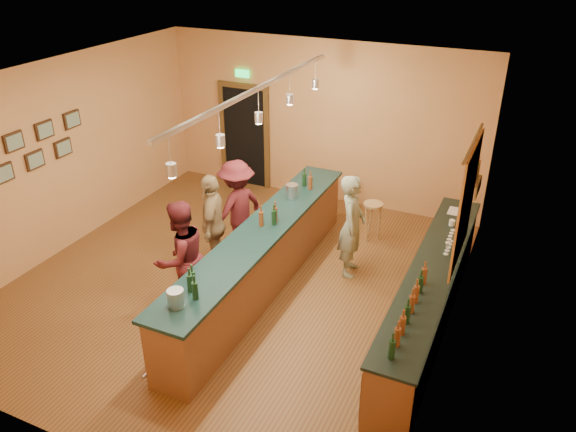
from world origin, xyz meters
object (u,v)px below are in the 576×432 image
at_px(customer_a, 181,258).
at_px(customer_c, 237,208).
at_px(bar_stool, 373,211).
at_px(back_counter, 430,295).
at_px(tasting_bar, 262,255).
at_px(bartender, 352,226).
at_px(customer_b, 213,224).

relative_size(customer_a, customer_c, 1.04).
distance_m(customer_c, bar_stool, 2.40).
xyz_separation_m(back_counter, customer_c, (-3.41, 0.68, 0.34)).
distance_m(customer_a, customer_c, 1.80).
bearing_deg(bar_stool, back_counter, -54.58).
distance_m(tasting_bar, bartender, 1.49).
bearing_deg(customer_b, back_counter, 69.25).
bearing_deg(bar_stool, tasting_bar, -115.90).
distance_m(bartender, customer_b, 2.19).
bearing_deg(back_counter, customer_a, -161.33).
bearing_deg(customer_a, customer_c, -158.67).
distance_m(customer_b, bar_stool, 2.87).
height_order(customer_c, bar_stool, customer_c).
distance_m(tasting_bar, customer_b, 1.00).
xyz_separation_m(back_counter, bar_stool, (-1.44, 2.02, 0.08)).
relative_size(bartender, bar_stool, 2.38).
bearing_deg(back_counter, bartender, 149.93).
height_order(tasting_bar, bar_stool, tasting_bar).
xyz_separation_m(customer_b, customer_c, (0.06, 0.68, -0.01)).
bearing_deg(bar_stool, customer_c, -145.70).
relative_size(customer_c, bar_stool, 2.33).
bearing_deg(back_counter, bar_stool, 125.42).
distance_m(customer_b, customer_c, 0.68).
xyz_separation_m(customer_c, bar_stool, (1.97, 1.34, -0.26)).
xyz_separation_m(back_counter, customer_a, (-3.31, -1.12, 0.38)).
distance_m(bartender, customer_c, 1.97).
distance_m(back_counter, customer_b, 3.48).
distance_m(customer_a, customer_b, 1.13).
bearing_deg(customer_a, customer_b, -153.91).
distance_m(back_counter, bar_stool, 2.48).
xyz_separation_m(customer_a, customer_b, (-0.16, 1.12, -0.03)).
distance_m(tasting_bar, customer_a, 1.26).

